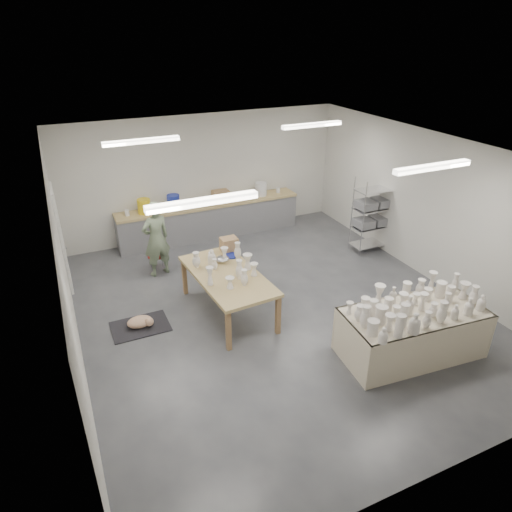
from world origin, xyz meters
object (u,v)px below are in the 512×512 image
potter (156,239)px  red_stool (156,256)px  work_table (228,270)px  drying_table (411,330)px

potter → red_stool: size_ratio=4.11×
work_table → potter: size_ratio=1.35×
potter → red_stool: (0.00, 0.27, -0.53)m
drying_table → work_table: work_table is taller
drying_table → potter: size_ratio=1.43×
drying_table → potter: potter is taller
work_table → potter: (-0.87, 1.88, 0.01)m
work_table → red_stool: (-0.87, 2.15, -0.53)m
potter → red_stool: 0.60m
red_stool → potter: bearing=-90.0°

